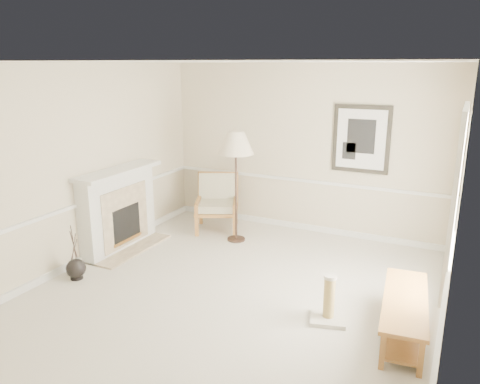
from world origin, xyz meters
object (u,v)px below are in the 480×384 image
at_px(floor_vase, 76,269).
at_px(scratching_post, 329,306).
at_px(floor_lamp, 236,146).
at_px(bench, 404,311).
at_px(armchair, 217,200).

bearing_deg(floor_vase, scratching_post, 7.91).
bearing_deg(floor_vase, floor_lamp, 59.90).
bearing_deg(bench, floor_vase, -172.79).
bearing_deg(scratching_post, bench, 4.25).
bearing_deg(floor_lamp, floor_vase, -120.10).
xyz_separation_m(bench, scratching_post, (-0.82, -0.06, -0.11)).
distance_m(floor_vase, floor_lamp, 3.03).
xyz_separation_m(armchair, scratching_post, (2.69, -2.23, -0.35)).
xyz_separation_m(armchair, floor_lamp, (0.58, -0.41, 1.08)).
distance_m(floor_vase, scratching_post, 3.46).
height_order(armchair, scratching_post, armchair).
bearing_deg(armchair, floor_vase, -130.00).
xyz_separation_m(floor_vase, scratching_post, (3.43, 0.48, 0.03)).
xyz_separation_m(floor_vase, floor_lamp, (1.33, 2.29, 1.46)).
relative_size(bench, scratching_post, 2.75).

